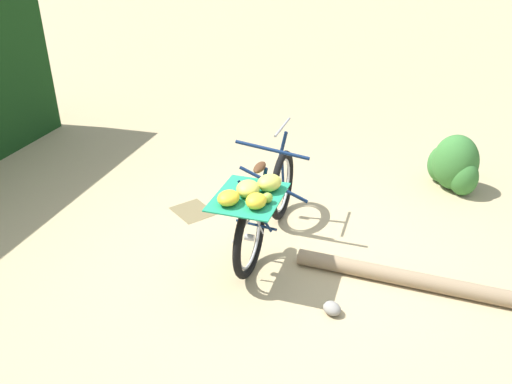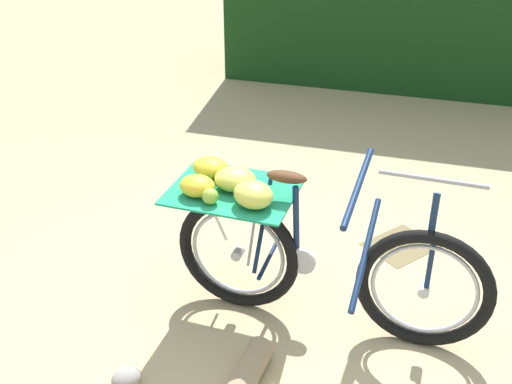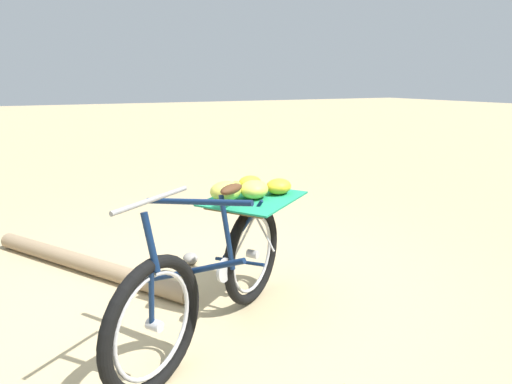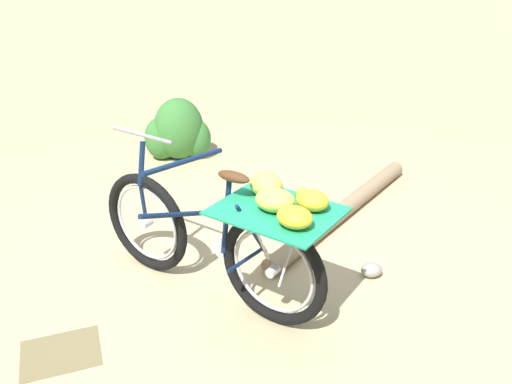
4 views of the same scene
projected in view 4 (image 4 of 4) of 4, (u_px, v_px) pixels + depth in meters
ground_plane at (254, 291)px, 3.62m from camera, size 60.00×60.00×0.00m
bicycle at (221, 234)px, 3.34m from camera, size 1.28×1.62×1.03m
fallen_log at (344, 210)px, 4.55m from camera, size 1.93×1.35×0.14m
shrub_cluster at (178, 132)px, 5.68m from camera, size 0.69×0.48×0.66m
path_stone at (371, 270)px, 3.76m from camera, size 0.16×0.13×0.10m
leaf_litter_patch at (61, 353)px, 3.08m from camera, size 0.44×0.36×0.01m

